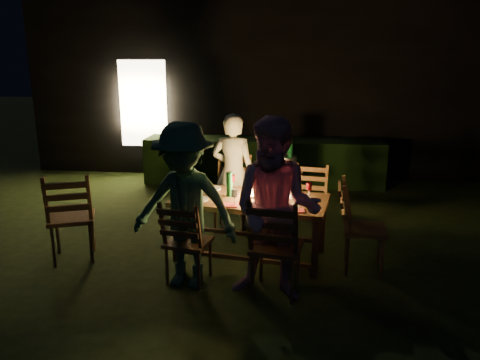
# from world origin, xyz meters

# --- Properties ---
(garden_envelope) EXTENTS (40.00, 40.00, 3.20)m
(garden_envelope) POSITION_xyz_m (-0.01, 6.15, 1.58)
(garden_envelope) COLOR black
(garden_envelope) RESTS_ON ground
(dining_table) EXTENTS (1.80, 1.10, 0.70)m
(dining_table) POSITION_xyz_m (-0.43, 0.54, 0.63)
(dining_table) COLOR #53351B
(dining_table) RESTS_ON ground
(chair_near_left) EXTENTS (0.49, 0.51, 0.93)m
(chair_near_left) POSITION_xyz_m (-1.00, -0.14, 0.28)
(chair_near_left) COLOR #53351B
(chair_near_left) RESTS_ON ground
(chair_near_right) EXTENTS (0.54, 0.57, 1.03)m
(chair_near_right) POSITION_xyz_m (-0.11, -0.29, 0.31)
(chair_near_right) COLOR #53351B
(chair_near_right) RESTS_ON ground
(chair_far_left) EXTENTS (0.48, 0.51, 1.00)m
(chair_far_left) POSITION_xyz_m (-0.75, 1.38, 0.30)
(chair_far_left) COLOR #53351B
(chair_far_left) RESTS_ON ground
(chair_far_right) EXTENTS (0.48, 0.51, 0.94)m
(chair_far_right) POSITION_xyz_m (0.24, 1.21, 0.28)
(chair_far_right) COLOR #53351B
(chair_far_right) RESTS_ON ground
(chair_end) EXTENTS (0.52, 0.49, 1.02)m
(chair_end) POSITION_xyz_m (0.78, 0.34, 0.31)
(chair_end) COLOR #53351B
(chair_end) RESTS_ON ground
(chair_spare) EXTENTS (0.63, 0.65, 1.07)m
(chair_spare) POSITION_xyz_m (-2.39, 0.24, 0.32)
(chair_spare) COLOR #53351B
(chair_spare) RESTS_ON ground
(person_house_side) EXTENTS (0.61, 0.45, 1.53)m
(person_house_side) POSITION_xyz_m (-0.74, 1.42, 0.77)
(person_house_side) COLOR beige
(person_house_side) RESTS_ON ground
(person_opp_right) EXTENTS (0.93, 0.78, 1.73)m
(person_opp_right) POSITION_xyz_m (-0.12, -0.34, 0.86)
(person_opp_right) COLOR #CA8BA2
(person_opp_right) RESTS_ON ground
(person_opp_left) EXTENTS (1.15, 0.78, 1.65)m
(person_opp_left) POSITION_xyz_m (-1.00, -0.19, 0.82)
(person_opp_left) COLOR #2C5840
(person_opp_left) RESTS_ON ground
(lantern) EXTENTS (0.16, 0.16, 0.35)m
(lantern) POSITION_xyz_m (-0.37, 0.58, 0.86)
(lantern) COLOR white
(lantern) RESTS_ON dining_table
(plate_far_left) EXTENTS (0.25, 0.25, 0.01)m
(plate_far_left) POSITION_xyz_m (-0.93, 0.85, 0.71)
(plate_far_left) COLOR white
(plate_far_left) RESTS_ON dining_table
(plate_near_left) EXTENTS (0.25, 0.25, 0.01)m
(plate_near_left) POSITION_xyz_m (-1.01, 0.41, 0.71)
(plate_near_left) COLOR white
(plate_near_left) RESTS_ON dining_table
(plate_far_right) EXTENTS (0.25, 0.25, 0.01)m
(plate_far_right) POSITION_xyz_m (0.05, 0.69, 0.71)
(plate_far_right) COLOR white
(plate_far_right) RESTS_ON dining_table
(plate_near_right) EXTENTS (0.25, 0.25, 0.01)m
(plate_near_right) POSITION_xyz_m (-0.02, 0.25, 0.71)
(plate_near_right) COLOR white
(plate_near_right) RESTS_ON dining_table
(wineglass_a) EXTENTS (0.06, 0.06, 0.18)m
(wineglass_a) POSITION_xyz_m (-0.68, 0.87, 0.79)
(wineglass_a) COLOR #59070F
(wineglass_a) RESTS_ON dining_table
(wineglass_b) EXTENTS (0.06, 0.06, 0.18)m
(wineglass_b) POSITION_xyz_m (-1.16, 0.54, 0.79)
(wineglass_b) COLOR #59070F
(wineglass_b) RESTS_ON dining_table
(wineglass_c) EXTENTS (0.06, 0.06, 0.18)m
(wineglass_c) POSITION_xyz_m (-0.18, 0.22, 0.79)
(wineglass_c) COLOR #59070F
(wineglass_c) RESTS_ON dining_table
(wineglass_d) EXTENTS (0.06, 0.06, 0.18)m
(wineglass_d) POSITION_xyz_m (0.21, 0.62, 0.79)
(wineglass_d) COLOR #59070F
(wineglass_d) RESTS_ON dining_table
(wineglass_e) EXTENTS (0.06, 0.06, 0.18)m
(wineglass_e) POSITION_xyz_m (-0.58, 0.26, 0.79)
(wineglass_e) COLOR silver
(wineglass_e) RESTS_ON dining_table
(bottle_table) EXTENTS (0.07, 0.07, 0.28)m
(bottle_table) POSITION_xyz_m (-0.67, 0.58, 0.84)
(bottle_table) COLOR #0F471E
(bottle_table) RESTS_ON dining_table
(napkin_left) EXTENTS (0.18, 0.14, 0.01)m
(napkin_left) POSITION_xyz_m (-0.63, 0.25, 0.71)
(napkin_left) COLOR red
(napkin_left) RESTS_ON dining_table
(napkin_right) EXTENTS (0.18, 0.14, 0.01)m
(napkin_right) POSITION_xyz_m (0.07, 0.16, 0.71)
(napkin_right) COLOR red
(napkin_right) RESTS_ON dining_table
(phone) EXTENTS (0.14, 0.07, 0.01)m
(phone) POSITION_xyz_m (-1.09, 0.35, 0.70)
(phone) COLOR black
(phone) RESTS_ON dining_table
(side_table) EXTENTS (0.48, 0.48, 0.64)m
(side_table) POSITION_xyz_m (-0.06, 2.06, 0.57)
(side_table) COLOR olive
(side_table) RESTS_ON ground
(ice_bucket) EXTENTS (0.30, 0.30, 0.22)m
(ice_bucket) POSITION_xyz_m (-0.06, 2.06, 0.75)
(ice_bucket) COLOR #A5A8AD
(ice_bucket) RESTS_ON side_table
(bottle_bucket_a) EXTENTS (0.07, 0.07, 0.32)m
(bottle_bucket_a) POSITION_xyz_m (-0.11, 2.02, 0.80)
(bottle_bucket_a) COLOR #0F471E
(bottle_bucket_a) RESTS_ON side_table
(bottle_bucket_b) EXTENTS (0.07, 0.07, 0.32)m
(bottle_bucket_b) POSITION_xyz_m (-0.01, 2.10, 0.80)
(bottle_bucket_b) COLOR #0F471E
(bottle_bucket_b) RESTS_ON side_table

